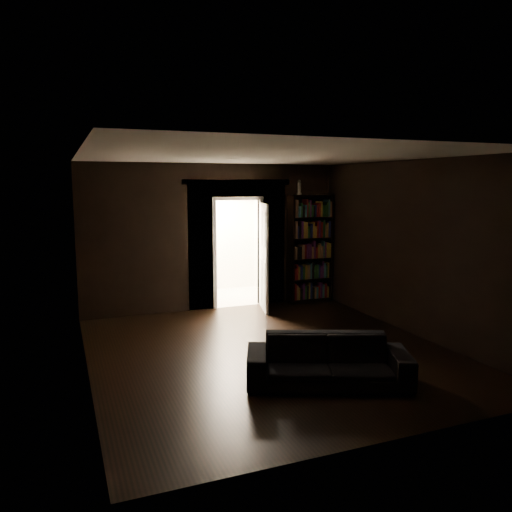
{
  "coord_description": "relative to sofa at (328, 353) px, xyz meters",
  "views": [
    {
      "loc": [
        -2.76,
        -6.4,
        2.42
      ],
      "look_at": [
        0.15,
        0.9,
        1.28
      ],
      "focal_mm": 35.0,
      "sensor_mm": 36.0,
      "label": 1
    }
  ],
  "objects": [
    {
      "name": "bookshelf",
      "position": [
        1.79,
        3.9,
        0.72
      ],
      "size": [
        0.95,
        0.51,
        2.2
      ],
      "primitive_type": "cube",
      "rotation": [
        0.0,
        0.0,
        -0.22
      ],
      "color": "black",
      "rests_on": "ground"
    },
    {
      "name": "room_walls",
      "position": [
        -0.22,
        2.38,
        1.31
      ],
      "size": [
        5.02,
        5.61,
        2.84
      ],
      "color": "black",
      "rests_on": "ground"
    },
    {
      "name": "kitchen_alcove",
      "position": [
        0.29,
        5.18,
        0.83
      ],
      "size": [
        2.2,
        1.8,
        2.6
      ],
      "color": "beige",
      "rests_on": "ground"
    },
    {
      "name": "sofa",
      "position": [
        0.0,
        0.0,
        0.0
      ],
      "size": [
        2.14,
        1.54,
        0.75
      ],
      "primitive_type": "imported",
      "rotation": [
        0.0,
        0.0,
        -0.39
      ],
      "color": "black",
      "rests_on": "ground"
    },
    {
      "name": "refrigerator",
      "position": [
        -0.31,
        5.34,
        0.45
      ],
      "size": [
        0.77,
        0.71,
        1.65
      ],
      "primitive_type": "cube",
      "rotation": [
        0.0,
        0.0,
        -0.04
      ],
      "color": "white",
      "rests_on": "ground"
    },
    {
      "name": "figurine",
      "position": [
        1.56,
        3.94,
        1.97
      ],
      "size": [
        0.13,
        0.13,
        0.29
      ],
      "primitive_type": "cube",
      "rotation": [
        0.0,
        0.0,
        -0.4
      ],
      "color": "white",
      "rests_on": "bookshelf"
    },
    {
      "name": "bottles",
      "position": [
        -0.3,
        5.35,
        1.42
      ],
      "size": [
        0.72,
        0.09,
        0.29
      ],
      "primitive_type": "cube",
      "rotation": [
        0.0,
        0.0,
        -0.0
      ],
      "color": "black",
      "rests_on": "refrigerator"
    },
    {
      "name": "door",
      "position": [
        0.66,
        3.63,
        0.65
      ],
      "size": [
        0.25,
        0.84,
        2.05
      ],
      "primitive_type": "cube",
      "rotation": [
        0.0,
        0.0,
        1.33
      ],
      "color": "white",
      "rests_on": "ground"
    },
    {
      "name": "ground",
      "position": [
        -0.21,
        1.31,
        -0.38
      ],
      "size": [
        5.5,
        5.5,
        0.0
      ],
      "primitive_type": "plane",
      "color": "black",
      "rests_on": "ground"
    }
  ]
}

